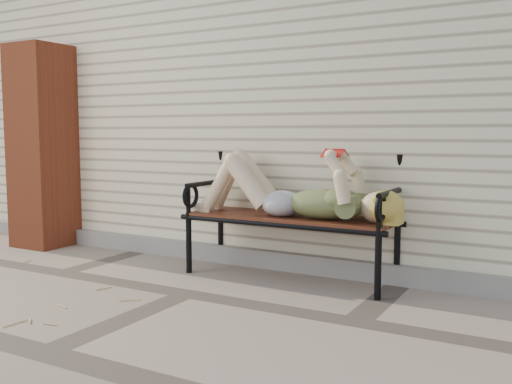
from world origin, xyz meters
The scene contains 6 objects.
ground centered at (0.00, 0.00, 0.00)m, with size 80.00×80.00×0.00m, color gray.
house_wall centered at (0.00, 3.00, 1.50)m, with size 8.00×4.00×3.00m, color beige.
foundation_strip centered at (0.00, 0.97, 0.07)m, with size 8.00×0.10×0.15m, color gray.
brick_pillar centered at (-2.30, 0.75, 1.00)m, with size 0.50×0.50×2.00m, color #A24324.
garden_bench centered at (0.44, 0.87, 0.65)m, with size 1.79×0.71×1.16m.
reading_woman centered at (0.45, 0.73, 0.69)m, with size 1.69×0.38×0.53m.
Camera 1 is at (2.35, -3.21, 1.13)m, focal length 40.00 mm.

